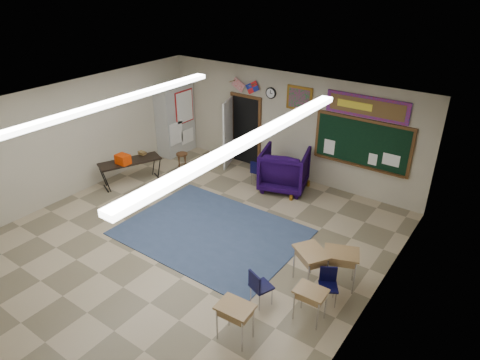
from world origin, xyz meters
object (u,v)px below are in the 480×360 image
Objects in this scene: wingback_armchair at (284,169)px; folding_table at (131,171)px; student_desk_front_right at (340,267)px; wooden_stool at (182,162)px; student_desk_front_left at (310,266)px.

folding_table is at bearing 14.57° from wingback_armchair.
wooden_stool is (-5.88, 2.00, -0.13)m from student_desk_front_right.
wingback_armchair is 4.08m from student_desk_front_right.
student_desk_front_left is 1.39× the size of wooden_stool.
student_desk_front_right is at bearing -18.74° from wooden_stool.
student_desk_front_right is (0.47, 0.30, -0.01)m from student_desk_front_left.
folding_table is 3.00× the size of wooden_stool.
wingback_armchair is at bearing 55.50° from folding_table.
wooden_stool is at bearing -1.09° from wingback_armchair.
wooden_stool is (0.66, 1.40, -0.08)m from folding_table.
student_desk_front_left is at bearing 110.19° from wingback_armchair.
student_desk_front_right is at bearing 65.55° from student_desk_front_left.
student_desk_front_left reaches higher than student_desk_front_right.
student_desk_front_right is 6.57m from folding_table.
student_desk_front_right is at bearing 18.36° from folding_table.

